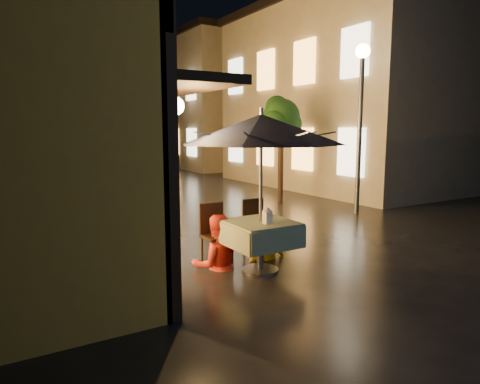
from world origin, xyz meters
TOP-DOWN VIEW (x-y plane):
  - ground at (0.00, 0.00)m, footprint 90.00×90.00m
  - east_building_near at (7.49, 6.50)m, footprint 7.30×9.30m
  - east_building_far at (7.49, 18.00)m, footprint 7.30×10.30m
  - street_tree at (2.41, 4.51)m, footprint 1.43×1.20m
  - streetlamp_near at (3.00, 2.00)m, footprint 0.36×0.36m
  - streetlamp_far at (3.00, 14.00)m, footprint 0.36×0.36m
  - cafe_table at (-1.67, -0.52)m, footprint 0.99×0.99m
  - patio_umbrella at (-1.67, -0.52)m, footprint 2.44×2.44m
  - cafe_chair_left at (-2.07, 0.21)m, footprint 0.42×0.42m
  - cafe_chair_right at (-1.27, 0.21)m, footprint 0.42×0.42m
  - table_lantern at (-1.67, -0.70)m, footprint 0.16×0.16m
  - person_orange at (-2.13, 0.02)m, footprint 0.92×0.79m
  - person_yellow at (-1.21, 0.01)m, footprint 0.89×0.52m
  - bicycle_0 at (-2.53, 3.47)m, footprint 1.96×1.17m
  - bicycle_1 at (-2.81, 4.15)m, footprint 1.88×0.76m
  - bicycle_2 at (-2.24, 5.22)m, footprint 1.99×0.90m
  - bicycle_3 at (-2.20, 7.18)m, footprint 1.60×1.05m
  - bicycle_4 at (-2.60, 6.88)m, footprint 1.65×0.97m
  - bicycle_5 at (-2.68, 8.18)m, footprint 1.76×0.86m

SIDE VIEW (x-z plane):
  - ground at x=0.00m, z-range 0.00..0.00m
  - bicycle_4 at x=-2.60m, z-range 0.00..0.82m
  - bicycle_3 at x=-2.20m, z-range 0.00..0.94m
  - bicycle_0 at x=-2.53m, z-range 0.00..0.97m
  - bicycle_2 at x=-2.24m, z-range 0.00..1.01m
  - bicycle_5 at x=-2.68m, z-range 0.00..1.02m
  - cafe_chair_left at x=-2.07m, z-range 0.05..1.03m
  - cafe_chair_right at x=-1.27m, z-range 0.05..1.03m
  - bicycle_1 at x=-2.81m, z-range 0.00..1.10m
  - cafe_table at x=-1.67m, z-range 0.20..0.98m
  - person_yellow at x=-1.21m, z-range 0.00..1.37m
  - person_orange at x=-2.13m, z-range 0.00..1.64m
  - table_lantern at x=-1.67m, z-range 0.79..1.04m
  - patio_umbrella at x=-1.67m, z-range 0.92..3.38m
  - street_tree at x=2.41m, z-range 0.85..4.00m
  - streetlamp_near at x=3.00m, z-range 0.80..5.03m
  - streetlamp_far at x=3.00m, z-range 0.80..5.03m
  - east_building_near at x=7.49m, z-range 0.01..6.81m
  - east_building_far at x=7.49m, z-range 0.01..7.31m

